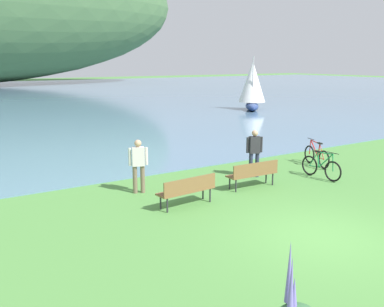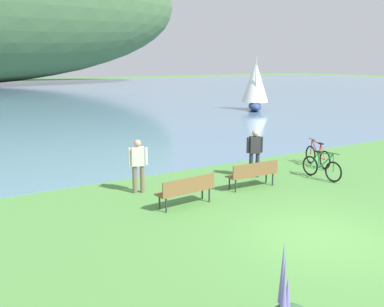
{
  "view_description": "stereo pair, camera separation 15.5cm",
  "coord_description": "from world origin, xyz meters",
  "px_view_note": "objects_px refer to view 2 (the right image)",
  "views": [
    {
      "loc": [
        -7.83,
        -6.48,
        4.11
      ],
      "look_at": [
        -0.04,
        5.68,
        1.0
      ],
      "focal_mm": 40.51,
      "sensor_mm": 36.0,
      "label": 1
    },
    {
      "loc": [
        -7.7,
        -6.57,
        4.11
      ],
      "look_at": [
        -0.04,
        5.68,
        1.0
      ],
      "focal_mm": 40.51,
      "sensor_mm": 36.0,
      "label": 2
    }
  ],
  "objects_px": {
    "park_bench_near_camera": "(187,189)",
    "bicycle_beside_path": "(317,156)",
    "person_on_the_grass": "(255,150)",
    "bicycle_leaning_near_bench": "(322,168)",
    "park_bench_further_along": "(253,173)",
    "person_at_shoreline": "(138,163)",
    "sailboat_nearest_to_shore": "(255,85)"
  },
  "relations": [
    {
      "from": "park_bench_near_camera",
      "to": "bicycle_beside_path",
      "type": "xyz_separation_m",
      "value": [
        6.94,
        1.41,
        -0.12
      ]
    },
    {
      "from": "person_on_the_grass",
      "to": "park_bench_near_camera",
      "type": "bearing_deg",
      "value": -158.78
    },
    {
      "from": "bicycle_beside_path",
      "to": "bicycle_leaning_near_bench",
      "type": "bearing_deg",
      "value": -133.68
    },
    {
      "from": "park_bench_further_along",
      "to": "bicycle_beside_path",
      "type": "height_order",
      "value": "bicycle_beside_path"
    },
    {
      "from": "park_bench_further_along",
      "to": "bicycle_leaning_near_bench",
      "type": "bearing_deg",
      "value": -7.49
    },
    {
      "from": "bicycle_leaning_near_bench",
      "to": "person_at_shoreline",
      "type": "bearing_deg",
      "value": 162.96
    },
    {
      "from": "park_bench_further_along",
      "to": "bicycle_beside_path",
      "type": "distance_m",
      "value": 4.28
    },
    {
      "from": "bicycle_leaning_near_bench",
      "to": "bicycle_beside_path",
      "type": "height_order",
      "value": "same"
    },
    {
      "from": "sailboat_nearest_to_shore",
      "to": "park_bench_near_camera",
      "type": "bearing_deg",
      "value": -134.48
    },
    {
      "from": "park_bench_near_camera",
      "to": "person_at_shoreline",
      "type": "relative_size",
      "value": 1.07
    },
    {
      "from": "park_bench_near_camera",
      "to": "park_bench_further_along",
      "type": "height_order",
      "value": "same"
    },
    {
      "from": "park_bench_near_camera",
      "to": "park_bench_further_along",
      "type": "bearing_deg",
      "value": 8.11
    },
    {
      "from": "park_bench_further_along",
      "to": "person_at_shoreline",
      "type": "relative_size",
      "value": 1.06
    },
    {
      "from": "park_bench_near_camera",
      "to": "person_on_the_grass",
      "type": "height_order",
      "value": "person_on_the_grass"
    },
    {
      "from": "park_bench_further_along",
      "to": "bicycle_beside_path",
      "type": "relative_size",
      "value": 1.06
    },
    {
      "from": "bicycle_leaning_near_bench",
      "to": "person_at_shoreline",
      "type": "relative_size",
      "value": 1.04
    },
    {
      "from": "park_bench_near_camera",
      "to": "park_bench_further_along",
      "type": "relative_size",
      "value": 1.01
    },
    {
      "from": "bicycle_leaning_near_bench",
      "to": "person_on_the_grass",
      "type": "xyz_separation_m",
      "value": [
        -1.9,
        1.42,
        0.58
      ]
    },
    {
      "from": "bicycle_leaning_near_bench",
      "to": "person_on_the_grass",
      "type": "relative_size",
      "value": 1.04
    },
    {
      "from": "bicycle_leaning_near_bench",
      "to": "bicycle_beside_path",
      "type": "relative_size",
      "value": 1.03
    },
    {
      "from": "bicycle_beside_path",
      "to": "sailboat_nearest_to_shore",
      "type": "relative_size",
      "value": 0.39
    },
    {
      "from": "bicycle_leaning_near_bench",
      "to": "person_on_the_grass",
      "type": "bearing_deg",
      "value": 143.35
    },
    {
      "from": "person_at_shoreline",
      "to": "person_on_the_grass",
      "type": "distance_m",
      "value": 4.35
    },
    {
      "from": "person_at_shoreline",
      "to": "sailboat_nearest_to_shore",
      "type": "xyz_separation_m",
      "value": [
        18.31,
        16.1,
        1.14
      ]
    },
    {
      "from": "park_bench_further_along",
      "to": "person_at_shoreline",
      "type": "height_order",
      "value": "person_at_shoreline"
    },
    {
      "from": "person_at_shoreline",
      "to": "person_on_the_grass",
      "type": "bearing_deg",
      "value": -6.48
    },
    {
      "from": "person_at_shoreline",
      "to": "person_on_the_grass",
      "type": "relative_size",
      "value": 1.0
    },
    {
      "from": "park_bench_near_camera",
      "to": "bicycle_beside_path",
      "type": "distance_m",
      "value": 7.09
    },
    {
      "from": "park_bench_near_camera",
      "to": "sailboat_nearest_to_shore",
      "type": "height_order",
      "value": "sailboat_nearest_to_shore"
    },
    {
      "from": "park_bench_near_camera",
      "to": "person_at_shoreline",
      "type": "height_order",
      "value": "person_at_shoreline"
    },
    {
      "from": "park_bench_further_along",
      "to": "bicycle_leaning_near_bench",
      "type": "relative_size",
      "value": 1.03
    },
    {
      "from": "person_on_the_grass",
      "to": "sailboat_nearest_to_shore",
      "type": "xyz_separation_m",
      "value": [
        14.0,
        16.59,
        1.14
      ]
    }
  ]
}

